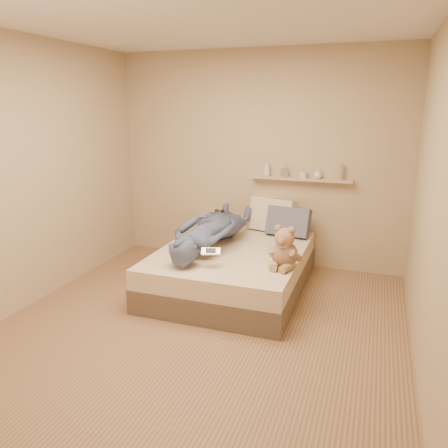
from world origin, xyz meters
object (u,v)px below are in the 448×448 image
at_px(wall_shelf, 301,179).
at_px(pillow_grey, 288,222).
at_px(pillow_cream, 272,215).
at_px(game_console, 211,251).
at_px(dark_plush, 220,221).
at_px(teddy_bear, 284,250).
at_px(person, 211,229).
at_px(bed, 233,269).

bearing_deg(wall_shelf, pillow_grey, -112.10).
bearing_deg(pillow_cream, wall_shelf, 14.01).
relative_size(game_console, wall_shelf, 0.16).
height_order(dark_plush, pillow_cream, pillow_cream).
bearing_deg(teddy_bear, wall_shelf, 93.78).
relative_size(dark_plush, wall_shelf, 0.23).
height_order(teddy_bear, person, teddy_bear).
xyz_separation_m(game_console, pillow_cream, (0.25, 1.43, 0.04)).
xyz_separation_m(bed, game_console, (-0.02, -0.60, 0.39)).
xyz_separation_m(bed, teddy_bear, (0.63, -0.37, 0.40)).
bearing_deg(teddy_bear, dark_plush, 135.35).
height_order(teddy_bear, pillow_grey, teddy_bear).
xyz_separation_m(bed, pillow_grey, (0.46, 0.69, 0.40)).
bearing_deg(pillow_cream, game_console, -100.12).
relative_size(game_console, pillow_cream, 0.35).
height_order(pillow_cream, pillow_grey, pillow_cream).
height_order(teddy_bear, dark_plush, teddy_bear).
xyz_separation_m(pillow_grey, wall_shelf, (0.09, 0.22, 0.48)).
relative_size(bed, dark_plush, 6.95).
distance_m(dark_plush, pillow_cream, 0.65).
bearing_deg(dark_plush, teddy_bear, -44.65).
height_order(game_console, pillow_cream, pillow_cream).
height_order(teddy_bear, pillow_cream, teddy_bear).
bearing_deg(bed, teddy_bear, -30.01).
bearing_deg(dark_plush, bed, -59.12).
bearing_deg(person, teddy_bear, 159.28).
distance_m(pillow_cream, pillow_grey, 0.27).
xyz_separation_m(bed, wall_shelf, (0.55, 0.91, 0.88)).
distance_m(pillow_grey, wall_shelf, 0.54).
xyz_separation_m(game_console, person, (-0.24, 0.61, 0.04)).
bearing_deg(pillow_grey, dark_plush, -176.28).
xyz_separation_m(teddy_bear, wall_shelf, (-0.08, 1.28, 0.48)).
bearing_deg(teddy_bear, pillow_grey, 99.31).
xyz_separation_m(dark_plush, pillow_cream, (0.61, 0.19, 0.08)).
relative_size(game_console, dark_plush, 0.71).
distance_m(bed, game_console, 0.71).
distance_m(game_console, pillow_grey, 1.37).
bearing_deg(bed, pillow_grey, 56.25).
bearing_deg(pillow_cream, pillow_grey, -31.58).
bearing_deg(teddy_bear, game_console, -160.73).
height_order(game_console, wall_shelf, wall_shelf).
bearing_deg(pillow_cream, person, -120.95).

